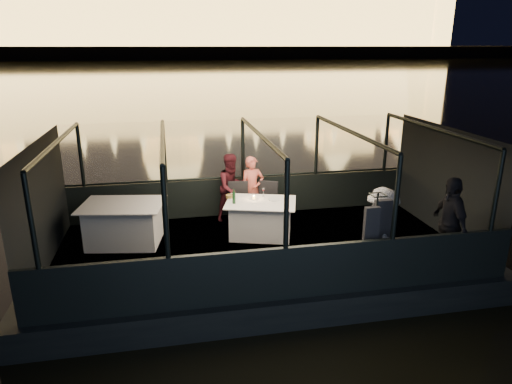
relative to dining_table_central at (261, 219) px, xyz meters
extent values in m
plane|color=black|center=(-0.14, 79.42, -0.89)|extent=(500.00, 500.00, 0.00)
cube|color=black|center=(-0.14, -0.58, -0.89)|extent=(8.60, 4.40, 1.00)
cube|color=black|center=(-0.14, -0.58, -0.41)|extent=(8.00, 4.00, 0.04)
cube|color=black|center=(-0.14, 1.42, 0.06)|extent=(8.00, 0.08, 0.90)
cube|color=black|center=(-0.14, -2.58, 0.06)|extent=(8.00, 0.08, 0.90)
cube|color=#423D33|center=(-0.14, 209.42, 0.11)|extent=(400.00, 140.00, 6.00)
cube|color=silver|center=(0.00, 0.00, 0.00)|extent=(1.69, 1.42, 0.77)
cube|color=white|center=(-2.82, 0.14, 0.00)|extent=(1.80, 1.43, 0.86)
cube|color=black|center=(-0.35, 0.67, 0.06)|extent=(0.51, 0.51, 0.97)
cube|color=black|center=(0.35, 0.64, 0.06)|extent=(0.58, 0.58, 0.95)
imported|color=#E26452|center=(0.00, 1.00, 0.36)|extent=(0.57, 0.41, 1.50)
imported|color=#3F1118|center=(-0.45, 1.06, 0.36)|extent=(0.92, 0.82, 1.57)
imported|color=white|center=(1.75, -2.00, 0.47)|extent=(0.63, 1.05, 1.58)
imported|color=black|center=(3.00, -2.10, 0.47)|extent=(0.50, 1.05, 1.74)
cylinder|color=#153A1A|center=(-0.57, 0.02, 0.53)|extent=(0.08, 0.08, 0.31)
cylinder|color=olive|center=(-0.60, 0.37, 0.42)|extent=(0.19, 0.19, 0.07)
cylinder|color=yellow|center=(-0.11, 0.22, 0.42)|extent=(0.06, 0.06, 0.07)
cylinder|color=silver|center=(0.30, 0.08, 0.39)|extent=(0.27, 0.27, 0.02)
cylinder|color=white|center=(-0.55, 0.31, 0.39)|extent=(0.26, 0.26, 0.01)
camera|label=1|loc=(-1.84, -8.86, 3.52)|focal=32.00mm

